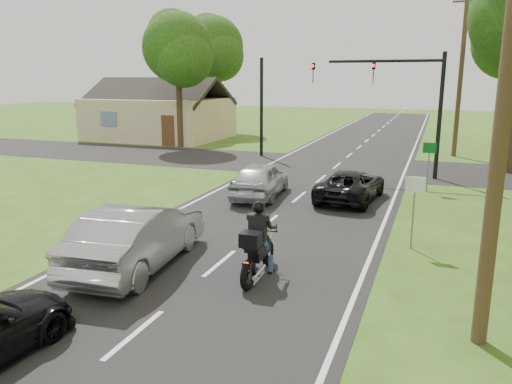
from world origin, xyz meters
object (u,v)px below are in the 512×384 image
silver_suv (260,179)px  sign_green (429,155)px  dark_suv (351,185)px  utility_pole_near (509,62)px  motorcycle_rider (258,248)px  silver_sedan (138,236)px  utility_pole_far (461,73)px  sign_white (414,195)px  traffic_signal (401,92)px

silver_suv → sign_green: 7.37m
dark_suv → silver_suv: silver_suv is taller
utility_pole_near → sign_green: (-1.30, 12.98, -3.49)m
motorcycle_rider → silver_sedan: (-3.16, -0.36, 0.07)m
silver_suv → sign_green: sign_green is taller
silver_sedan → sign_green: bearing=-125.2°
motorcycle_rider → dark_suv: motorcycle_rider is taller
utility_pole_near → utility_pole_far: size_ratio=1.00×
motorcycle_rider → dark_suv: size_ratio=0.52×
dark_suv → silver_sedan: bearing=71.7°
dark_suv → sign_green: size_ratio=2.08×
utility_pole_far → sign_white: utility_pole_far is taller
sign_green → traffic_signal: bearing=117.4°
silver_sedan → sign_white: size_ratio=2.36×
utility_pole_near → sign_white: utility_pole_near is taller
traffic_signal → dark_suv: bearing=-102.3°
silver_sedan → utility_pole_far: (8.09, 22.92, 4.25)m
motorcycle_rider → utility_pole_near: size_ratio=0.23×
silver_sedan → utility_pole_far: utility_pole_far is taller
utility_pole_far → silver_suv: bearing=-118.1°
silver_sedan → traffic_signal: (5.23, 14.92, 3.30)m
traffic_signal → utility_pole_far: bearing=70.3°
utility_pole_near → sign_green: utility_pole_near is taller
traffic_signal → sign_white: (1.36, -11.02, -2.54)m
sign_white → traffic_signal: bearing=97.0°
utility_pole_far → sign_white: bearing=-94.5°
utility_pole_far → sign_white: 19.39m
traffic_signal → silver_sedan: bearing=-109.3°
motorcycle_rider → traffic_signal: 15.08m
traffic_signal → utility_pole_near: bearing=-79.9°
silver_suv → traffic_signal: 8.80m
dark_suv → utility_pole_near: 11.87m
dark_suv → silver_sedan: size_ratio=0.88×
sign_green → dark_suv: bearing=-135.5°
motorcycle_rider → utility_pole_far: (4.93, 22.56, 4.31)m
silver_suv → traffic_signal: traffic_signal is taller
dark_suv → utility_pole_far: bearing=-101.5°
utility_pole_near → traffic_signal: bearing=100.1°
utility_pole_far → dark_suv: bearing=-106.7°
sign_white → silver_suv: bearing=144.1°
motorcycle_rider → silver_suv: 8.54m
dark_suv → utility_pole_far: utility_pole_far is taller
sign_green → utility_pole_far: bearing=83.3°
dark_suv → traffic_signal: bearing=-97.2°
utility_pole_near → sign_white: bearing=106.8°
dark_suv → motorcycle_rider: bearing=90.0°
dark_suv → utility_pole_far: size_ratio=0.44×
traffic_signal → utility_pole_far: 8.55m
sign_white → dark_suv: bearing=116.8°
motorcycle_rider → traffic_signal: bearing=80.6°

